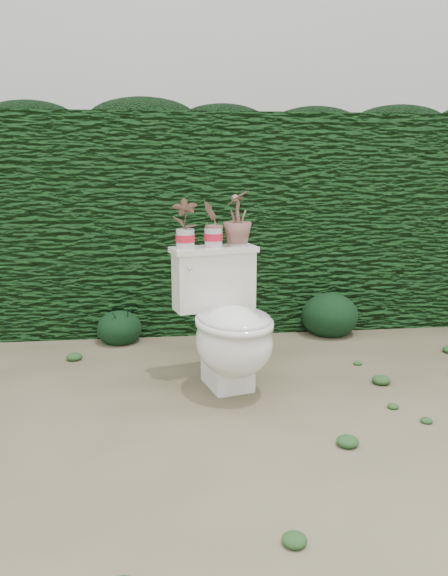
{
  "coord_description": "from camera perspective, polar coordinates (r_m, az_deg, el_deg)",
  "views": [
    {
      "loc": [
        -0.55,
        -2.88,
        1.25
      ],
      "look_at": [
        -0.18,
        0.25,
        0.55
      ],
      "focal_mm": 35.0,
      "sensor_mm": 36.0,
      "label": 1
    }
  ],
  "objects": [
    {
      "name": "house_wall",
      "position": [
        8.98,
        0.73,
        17.37
      ],
      "size": [
        8.0,
        3.5,
        4.0
      ],
      "primitive_type": "cube",
      "color": "silver",
      "rests_on": "ground"
    },
    {
      "name": "potted_plant_left",
      "position": [
        3.2,
        -3.98,
        6.46
      ],
      "size": [
        0.15,
        0.11,
        0.27
      ],
      "primitive_type": "imported",
      "rotation": [
        0.0,
        0.0,
        3.07
      ],
      "color": "#236D21",
      "rests_on": "toilet"
    },
    {
      "name": "liriope_clump_2",
      "position": [
        4.26,
        10.71,
        -2.37
      ],
      "size": [
        0.42,
        0.42,
        0.34
      ],
      "primitive_type": "ellipsoid",
      "color": "#113215",
      "rests_on": "ground"
    },
    {
      "name": "liriope_clump_1",
      "position": [
        4.08,
        -10.59,
        -3.66
      ],
      "size": [
        0.32,
        0.32,
        0.25
      ],
      "primitive_type": "ellipsoid",
      "color": "#113215",
      "rests_on": "ground"
    },
    {
      "name": "potted_plant_center",
      "position": [
        3.25,
        -1.09,
        6.36
      ],
      "size": [
        0.15,
        0.16,
        0.25
      ],
      "primitive_type": "imported",
      "rotation": [
        0.0,
        0.0,
        4.38
      ],
      "color": "#236D21",
      "rests_on": "toilet"
    },
    {
      "name": "hedge",
      "position": [
        4.53,
        0.29,
        6.86
      ],
      "size": [
        8.0,
        1.0,
        1.6
      ],
      "primitive_type": "cube",
      "color": "#1B4C19",
      "rests_on": "ground"
    },
    {
      "name": "toilet",
      "position": [
        3.14,
        0.47,
        -4.01
      ],
      "size": [
        0.61,
        0.77,
        0.78
      ],
      "rotation": [
        0.0,
        0.0,
        0.25
      ],
      "color": "white",
      "rests_on": "ground"
    },
    {
      "name": "ground",
      "position": [
        3.19,
        3.82,
        -10.59
      ],
      "size": [
        60.0,
        60.0,
        0.0
      ],
      "primitive_type": "plane",
      "color": "gray",
      "rests_on": "ground"
    },
    {
      "name": "potted_plant_right",
      "position": [
        3.3,
        1.38,
        6.96
      ],
      "size": [
        0.22,
        0.22,
        0.31
      ],
      "primitive_type": "imported",
      "rotation": [
        0.0,
        0.0,
        4.4
      ],
      "color": "#236D21",
      "rests_on": "toilet"
    }
  ]
}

